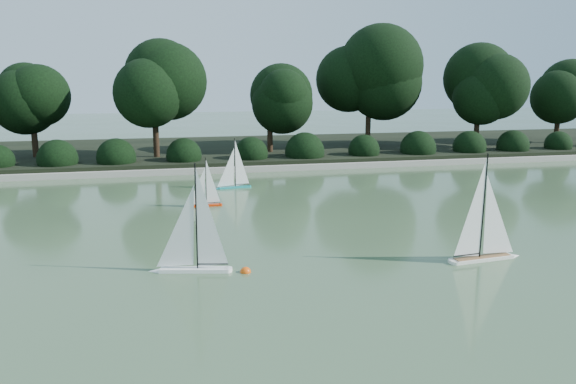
{
  "coord_description": "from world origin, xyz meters",
  "views": [
    {
      "loc": [
        -2.75,
        -8.47,
        2.98
      ],
      "look_at": [
        -0.36,
        2.28,
        0.7
      ],
      "focal_mm": 35.0,
      "sensor_mm": 36.0,
      "label": 1
    }
  ],
  "objects_px": {
    "sailboat_white_a": "(187,254)",
    "race_buoy": "(246,272)",
    "sailboat_white_b": "(488,242)",
    "sailboat_teal": "(231,180)",
    "sailboat_orange": "(202,198)"
  },
  "relations": [
    {
      "from": "sailboat_white_a",
      "to": "sailboat_white_b",
      "type": "height_order",
      "value": "sailboat_white_b"
    },
    {
      "from": "sailboat_white_b",
      "to": "sailboat_teal",
      "type": "relative_size",
      "value": 1.31
    },
    {
      "from": "sailboat_orange",
      "to": "sailboat_teal",
      "type": "xyz_separation_m",
      "value": [
        0.93,
        2.02,
        0.03
      ]
    },
    {
      "from": "sailboat_teal",
      "to": "race_buoy",
      "type": "relative_size",
      "value": 8.51
    },
    {
      "from": "sailboat_white_b",
      "to": "race_buoy",
      "type": "height_order",
      "value": "sailboat_white_b"
    },
    {
      "from": "sailboat_white_a",
      "to": "sailboat_teal",
      "type": "xyz_separation_m",
      "value": [
        1.46,
        6.46,
        -0.06
      ]
    },
    {
      "from": "sailboat_white_a",
      "to": "sailboat_teal",
      "type": "relative_size",
      "value": 1.25
    },
    {
      "from": "sailboat_white_a",
      "to": "sailboat_orange",
      "type": "xyz_separation_m",
      "value": [
        0.53,
        4.44,
        -0.09
      ]
    },
    {
      "from": "sailboat_white_a",
      "to": "sailboat_teal",
      "type": "distance_m",
      "value": 6.62
    },
    {
      "from": "race_buoy",
      "to": "sailboat_white_b",
      "type": "bearing_deg",
      "value": -3.63
    },
    {
      "from": "sailboat_teal",
      "to": "sailboat_orange",
      "type": "bearing_deg",
      "value": -114.67
    },
    {
      "from": "sailboat_teal",
      "to": "race_buoy",
      "type": "xyz_separation_m",
      "value": [
        -0.59,
        -6.69,
        -0.23
      ]
    },
    {
      "from": "sailboat_white_b",
      "to": "sailboat_teal",
      "type": "height_order",
      "value": "sailboat_white_b"
    },
    {
      "from": "sailboat_white_b",
      "to": "sailboat_orange",
      "type": "height_order",
      "value": "sailboat_white_b"
    },
    {
      "from": "sailboat_white_a",
      "to": "race_buoy",
      "type": "relative_size",
      "value": 10.63
    }
  ]
}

